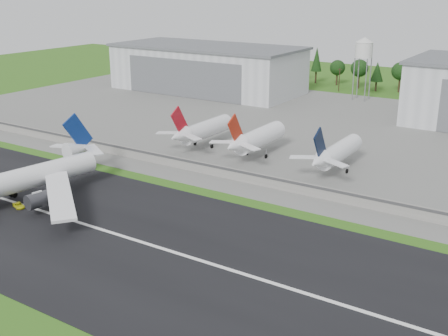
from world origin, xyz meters
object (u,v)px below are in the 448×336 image
Objects in this scene: parked_jet_red_a at (201,130)px; parked_jet_navy at (335,153)px; main_airliner at (15,187)px; parked_jet_red_b at (255,139)px; ground_vehicle at (19,205)px.

parked_jet_navy is (47.99, -0.03, -0.16)m from parked_jet_red_a.
main_airliner is at bearing -130.79° from parked_jet_navy.
main_airliner reaches higher than parked_jet_red_b.
parked_jet_red_a is 20.89m from parked_jet_red_b.
main_airliner is 4.89m from ground_vehicle.
parked_jet_red_a is (9.79, 67.00, 1.32)m from main_airliner.
parked_jet_red_a is 47.99m from parked_jet_navy.
ground_vehicle is 74.22m from parked_jet_red_b.
parked_jet_navy is (57.79, 66.97, 1.15)m from main_airliner.
main_airliner is at bearing 78.78° from ground_vehicle.
ground_vehicle is 88.21m from parked_jet_navy.
parked_jet_red_a is at bearing 13.00° from ground_vehicle.
ground_vehicle is 0.14× the size of parked_jet_navy.
parked_jet_red_a is 1.00× the size of parked_jet_navy.
parked_jet_red_b is (30.68, 67.01, 1.43)m from main_airliner.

